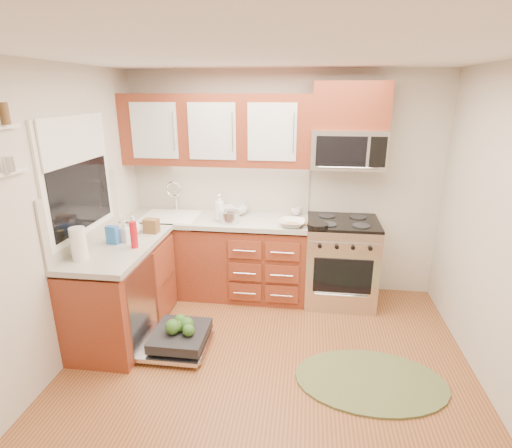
# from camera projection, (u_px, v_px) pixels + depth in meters

# --- Properties ---
(floor) EXTENTS (3.50, 3.50, 0.00)m
(floor) POSITION_uv_depth(u_px,v_px,m) (266.00, 378.00, 3.32)
(floor) COLOR brown
(floor) RESTS_ON ground
(ceiling) EXTENTS (3.50, 3.50, 0.00)m
(ceiling) POSITION_uv_depth(u_px,v_px,m) (269.00, 53.00, 2.53)
(ceiling) COLOR white
(ceiling) RESTS_ON ground
(wall_back) EXTENTS (3.50, 0.04, 2.50)m
(wall_back) POSITION_uv_depth(u_px,v_px,m) (283.00, 185.00, 4.57)
(wall_back) COLOR beige
(wall_back) RESTS_ON ground
(wall_front) EXTENTS (3.50, 0.04, 2.50)m
(wall_front) POSITION_uv_depth(u_px,v_px,m) (210.00, 426.00, 1.28)
(wall_front) COLOR beige
(wall_front) RESTS_ON ground
(wall_left) EXTENTS (0.04, 3.50, 2.50)m
(wall_left) POSITION_uv_depth(u_px,v_px,m) (46.00, 228.00, 3.14)
(wall_left) COLOR beige
(wall_left) RESTS_ON ground
(base_cabinet_back) EXTENTS (2.05, 0.60, 0.85)m
(base_cabinet_back) POSITION_uv_depth(u_px,v_px,m) (217.00, 258.00, 4.64)
(base_cabinet_back) COLOR maroon
(base_cabinet_back) RESTS_ON ground
(base_cabinet_left) EXTENTS (0.60, 1.25, 0.85)m
(base_cabinet_left) POSITION_uv_depth(u_px,v_px,m) (123.00, 292.00, 3.86)
(base_cabinet_left) COLOR maroon
(base_cabinet_left) RESTS_ON ground
(countertop_back) EXTENTS (2.07, 0.64, 0.05)m
(countertop_back) POSITION_uv_depth(u_px,v_px,m) (216.00, 220.00, 4.48)
(countertop_back) COLOR #B3AEA4
(countertop_back) RESTS_ON base_cabinet_back
(countertop_left) EXTENTS (0.64, 1.27, 0.05)m
(countertop_left) POSITION_uv_depth(u_px,v_px,m) (119.00, 246.00, 3.71)
(countertop_left) COLOR #B3AEA4
(countertop_left) RESTS_ON base_cabinet_left
(backsplash_back) EXTENTS (2.05, 0.02, 0.57)m
(backsplash_back) POSITION_uv_depth(u_px,v_px,m) (221.00, 187.00, 4.66)
(backsplash_back) COLOR #B1AD9F
(backsplash_back) RESTS_ON ground
(backsplash_left) EXTENTS (0.02, 1.25, 0.57)m
(backsplash_left) POSITION_uv_depth(u_px,v_px,m) (84.00, 213.00, 3.65)
(backsplash_left) COLOR #B1AD9F
(backsplash_left) RESTS_ON ground
(upper_cabinets) EXTENTS (2.05, 0.35, 0.75)m
(upper_cabinets) POSITION_uv_depth(u_px,v_px,m) (216.00, 130.00, 4.30)
(upper_cabinets) COLOR maroon
(upper_cabinets) RESTS_ON ground
(cabinet_over_mw) EXTENTS (0.76, 0.35, 0.47)m
(cabinet_over_mw) POSITION_uv_depth(u_px,v_px,m) (350.00, 105.00, 4.04)
(cabinet_over_mw) COLOR maroon
(cabinet_over_mw) RESTS_ON ground
(range) EXTENTS (0.76, 0.64, 0.95)m
(range) POSITION_uv_depth(u_px,v_px,m) (340.00, 261.00, 4.43)
(range) COLOR silver
(range) RESTS_ON ground
(microwave) EXTENTS (0.76, 0.38, 0.40)m
(microwave) POSITION_uv_depth(u_px,v_px,m) (348.00, 149.00, 4.16)
(microwave) COLOR silver
(microwave) RESTS_ON ground
(sink) EXTENTS (0.62, 0.50, 0.26)m
(sink) POSITION_uv_depth(u_px,v_px,m) (171.00, 227.00, 4.56)
(sink) COLOR white
(sink) RESTS_ON ground
(dishwasher) EXTENTS (0.70, 0.60, 0.20)m
(dishwasher) POSITION_uv_depth(u_px,v_px,m) (177.00, 339.00, 3.68)
(dishwasher) COLOR silver
(dishwasher) RESTS_ON ground
(window) EXTENTS (0.03, 1.05, 1.05)m
(window) POSITION_uv_depth(u_px,v_px,m) (78.00, 177.00, 3.52)
(window) COLOR white
(window) RESTS_ON ground
(window_blind) EXTENTS (0.02, 0.96, 0.40)m
(window_blind) POSITION_uv_depth(u_px,v_px,m) (75.00, 139.00, 3.41)
(window_blind) COLOR white
(window_blind) RESTS_ON ground
(shelf_lower) EXTENTS (0.04, 0.40, 0.03)m
(shelf_lower) POSITION_uv_depth(u_px,v_px,m) (5.00, 174.00, 2.65)
(shelf_lower) COLOR white
(shelf_lower) RESTS_ON ground
(rug) EXTENTS (1.35, 0.99, 0.02)m
(rug) POSITION_uv_depth(u_px,v_px,m) (370.00, 381.00, 3.28)
(rug) COLOR #5C6339
(rug) RESTS_ON ground
(skillet) EXTENTS (0.25, 0.25, 0.04)m
(skillet) POSITION_uv_depth(u_px,v_px,m) (318.00, 225.00, 4.08)
(skillet) COLOR black
(skillet) RESTS_ON range
(stock_pot) EXTENTS (0.24, 0.24, 0.13)m
(stock_pot) POSITION_uv_depth(u_px,v_px,m) (230.00, 217.00, 4.29)
(stock_pot) COLOR silver
(stock_pot) RESTS_ON countertop_back
(cutting_board) EXTENTS (0.34, 0.26, 0.02)m
(cutting_board) POSITION_uv_depth(u_px,v_px,m) (296.00, 223.00, 4.27)
(cutting_board) COLOR #A08249
(cutting_board) RESTS_ON countertop_back
(canister) EXTENTS (0.11, 0.11, 0.15)m
(canister) POSITION_uv_depth(u_px,v_px,m) (231.00, 217.00, 4.25)
(canister) COLOR silver
(canister) RESTS_ON countertop_back
(paper_towel_roll) EXTENTS (0.16, 0.16, 0.28)m
(paper_towel_roll) POSITION_uv_depth(u_px,v_px,m) (79.00, 244.00, 3.32)
(paper_towel_roll) COLOR white
(paper_towel_roll) RESTS_ON countertop_left
(mustard_bottle) EXTENTS (0.08, 0.08, 0.21)m
(mustard_bottle) POSITION_uv_depth(u_px,v_px,m) (83.00, 243.00, 3.43)
(mustard_bottle) COLOR yellow
(mustard_bottle) RESTS_ON countertop_left
(red_bottle) EXTENTS (0.09, 0.09, 0.24)m
(red_bottle) POSITION_uv_depth(u_px,v_px,m) (134.00, 235.00, 3.58)
(red_bottle) COLOR red
(red_bottle) RESTS_ON countertop_left
(wooden_box) EXTENTS (0.15, 0.11, 0.14)m
(wooden_box) POSITION_uv_depth(u_px,v_px,m) (151.00, 226.00, 3.98)
(wooden_box) COLOR brown
(wooden_box) RESTS_ON countertop_left
(blue_carton) EXTENTS (0.11, 0.08, 0.17)m
(blue_carton) POSITION_uv_depth(u_px,v_px,m) (112.00, 235.00, 3.68)
(blue_carton) COLOR blue
(blue_carton) RESTS_ON countertop_left
(bowl_a) EXTENTS (0.27, 0.27, 0.07)m
(bowl_a) POSITION_uv_depth(u_px,v_px,m) (292.00, 223.00, 4.18)
(bowl_a) COLOR #999999
(bowl_a) RESTS_ON countertop_back
(bowl_b) EXTENTS (0.36, 0.36, 0.09)m
(bowl_b) POSITION_uv_depth(u_px,v_px,m) (235.00, 210.00, 4.59)
(bowl_b) COLOR #999999
(bowl_b) RESTS_ON countertop_back
(cup) EXTENTS (0.15, 0.15, 0.09)m
(cup) POSITION_uv_depth(u_px,v_px,m) (296.00, 211.00, 4.55)
(cup) COLOR #999999
(cup) RESTS_ON countertop_back
(soap_bottle_a) EXTENTS (0.13, 0.13, 0.29)m
(soap_bottle_a) POSITION_uv_depth(u_px,v_px,m) (220.00, 208.00, 4.32)
(soap_bottle_a) COLOR #999999
(soap_bottle_a) RESTS_ON countertop_back
(soap_bottle_b) EXTENTS (0.12, 0.12, 0.20)m
(soap_bottle_b) POSITION_uv_depth(u_px,v_px,m) (125.00, 231.00, 3.74)
(soap_bottle_b) COLOR #999999
(soap_bottle_b) RESTS_ON countertop_left
(soap_bottle_c) EXTENTS (0.18, 0.18, 0.18)m
(soap_bottle_c) POSITION_uv_depth(u_px,v_px,m) (133.00, 225.00, 3.93)
(soap_bottle_c) COLOR #999999
(soap_bottle_c) RESTS_ON countertop_left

